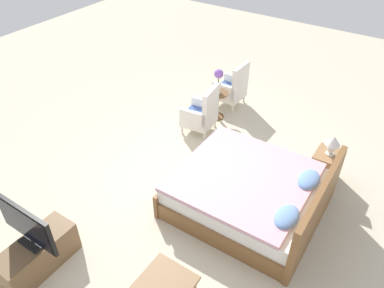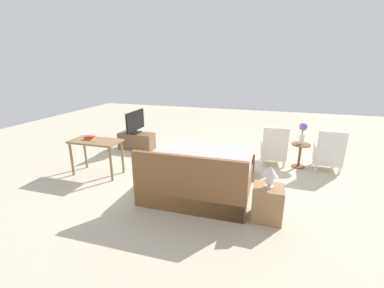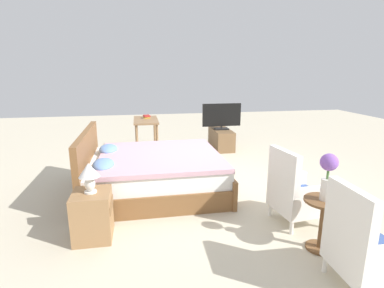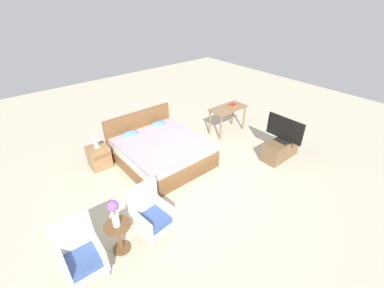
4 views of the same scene
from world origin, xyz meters
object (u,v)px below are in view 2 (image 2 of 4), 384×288
object	(u,v)px
armchair_by_window_right	(273,149)
side_table	(300,153)
vanity_desk	(96,145)
nightstand	(267,203)
bed	(202,173)
flower_vase	(303,131)
table_lamp	(270,174)
tv_stand	(137,141)
armchair_by_window_left	(328,154)
book_stack	(90,138)
tv_flatscreen	(135,122)

from	to	relation	value
armchair_by_window_right	side_table	xyz separation A→B (m)	(-0.57, -0.00, -0.03)
vanity_desk	nightstand	bearing A→B (deg)	168.80
bed	side_table	distance (m)	2.45
armchair_by_window_right	flower_vase	xyz separation A→B (m)	(-0.57, -0.00, 0.47)
table_lamp	tv_stand	size ratio (longest dim) A/B	0.34
bed	armchair_by_window_left	world-z (taller)	bed
table_lamp	book_stack	size ratio (longest dim) A/B	1.63
armchair_by_window_right	side_table	distance (m)	0.57
side_table	tv_flatscreen	distance (m)	4.16
armchair_by_window_right	nightstand	bearing A→B (deg)	88.16
flower_vase	tv_flatscreen	xyz separation A→B (m)	(4.14, -0.09, -0.08)
armchair_by_window_left	nightstand	size ratio (longest dim) A/B	1.73
side_table	table_lamp	size ratio (longest dim) A/B	1.66
tv_stand	tv_flatscreen	bearing A→B (deg)	0.15
armchair_by_window_left	armchair_by_window_right	xyz separation A→B (m)	(1.14, -0.00, 0.00)
flower_vase	table_lamp	xyz separation A→B (m)	(0.64, 2.33, -0.10)
nightstand	vanity_desk	xyz separation A→B (m)	(3.46, -0.69, 0.37)
armchair_by_window_right	tv_flatscreen	xyz separation A→B (m)	(3.57, -0.09, 0.39)
bed	tv_flatscreen	world-z (taller)	tv_flatscreen
book_stack	armchair_by_window_right	bearing A→B (deg)	-156.33
armchair_by_window_left	bed	bearing A→B (deg)	33.98
vanity_desk	side_table	bearing A→B (deg)	-158.18
book_stack	bed	bearing A→B (deg)	179.79
nightstand	table_lamp	world-z (taller)	table_lamp
tv_stand	bed	bearing A→B (deg)	143.31
nightstand	vanity_desk	bearing A→B (deg)	-11.20
nightstand	tv_stand	size ratio (longest dim) A/B	0.55
table_lamp	tv_flatscreen	world-z (taller)	tv_flatscreen
side_table	flower_vase	size ratio (longest dim) A/B	1.15
armchair_by_window_left	tv_stand	size ratio (longest dim) A/B	0.96
bed	book_stack	xyz separation A→B (m)	(2.42, -0.01, 0.48)
armchair_by_window_right	tv_stand	bearing A→B (deg)	-1.51
vanity_desk	table_lamp	bearing A→B (deg)	168.78
armchair_by_window_left	side_table	bearing A→B (deg)	-0.30
bed	armchair_by_window_left	xyz separation A→B (m)	(-2.41, -1.62, 0.08)
nightstand	armchair_by_window_right	bearing A→B (deg)	-91.84
tv_stand	armchair_by_window_left	bearing A→B (deg)	178.85
flower_vase	book_stack	distance (m)	4.55
armchair_by_window_right	flower_vase	world-z (taller)	flower_vase
nightstand	tv_stand	distance (m)	4.25
armchair_by_window_left	vanity_desk	distance (m)	4.96
flower_vase	nightstand	world-z (taller)	flower_vase
armchair_by_window_left	book_stack	xyz separation A→B (m)	(4.83, 1.61, 0.40)
tv_stand	vanity_desk	distance (m)	1.78
bed	nightstand	distance (m)	1.38
armchair_by_window_right	book_stack	xyz separation A→B (m)	(3.68, 1.61, 0.40)
flower_vase	table_lamp	distance (m)	2.42
armchair_by_window_left	tv_flatscreen	world-z (taller)	tv_flatscreen
flower_vase	tv_flatscreen	world-z (taller)	tv_flatscreen
armchair_by_window_right	side_table	world-z (taller)	armchair_by_window_right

